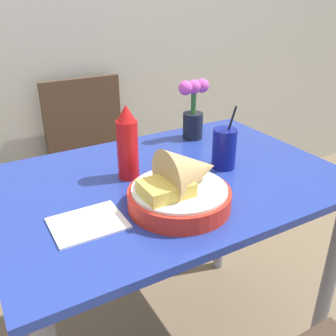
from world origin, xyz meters
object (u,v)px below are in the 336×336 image
food_basket (183,186)px  drink_cup (224,150)px  chair_far_window (92,155)px  ketchup_bottle (127,144)px  flower_vase (193,109)px

food_basket → drink_cup: bearing=30.1°
food_basket → drink_cup: size_ratio=1.30×
food_basket → chair_far_window: bearing=86.0°
chair_far_window → ketchup_bottle: size_ratio=3.92×
chair_far_window → drink_cup: size_ratio=4.26×
ketchup_bottle → drink_cup: bearing=-16.2°
food_basket → flower_vase: bearing=54.0°
ketchup_bottle → chair_far_window: bearing=80.7°
drink_cup → flower_vase: flower_vase is taller
chair_far_window → food_basket: food_basket is taller
chair_far_window → drink_cup: 0.92m
flower_vase → drink_cup: bearing=-102.0°
chair_far_window → flower_vase: bearing=-68.1°
chair_far_window → flower_vase: 0.72m
ketchup_bottle → flower_vase: (0.36, 0.19, 0.00)m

